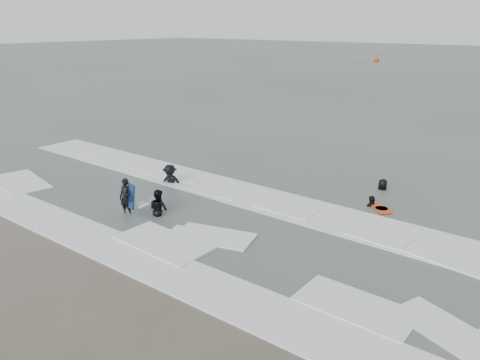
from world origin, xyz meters
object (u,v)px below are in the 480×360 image
Objects in this scene: surfer_right_far at (382,190)px; surfer_right_near at (372,207)px; surfer_wading at (159,216)px; surfer_breaker at (170,184)px; buoy at (376,60)px; surfer_centre at (127,215)px.

surfer_right_near is at bearing 91.28° from surfer_right_far.
surfer_right_far is (5.70, 8.15, 0.00)m from surfer_wading.
surfer_right_near is (8.47, 3.13, 0.00)m from surfer_breaker.
surfer_right_near is at bearing 0.09° from surfer_breaker.
surfer_right_far is 74.23m from buoy.
surfer_right_far reaches higher than surfer_right_near.
buoy reaches higher than surfer_right_near.
surfer_right_near reaches higher than surfer_centre.
surfer_breaker is (-2.33, 2.85, 0.00)m from surfer_wading.
surfer_centre is 0.92× the size of buoy.
surfer_wading reaches higher than surfer_centre.
surfer_right_near is (6.14, 5.97, 0.00)m from surfer_wading.
buoy is (-29.29, 70.58, 0.42)m from surfer_right_near.
surfer_breaker is 1.08× the size of surfer_right_far.
surfer_wading is 79.97m from buoy.
surfer_centre is 1.23m from surfer_wading.
surfer_wading is at bearing 22.95° from surfer_centre.
surfer_right_far is 1.02× the size of buoy.
surfer_wading is 9.95m from surfer_right_far.
surfer_wading is 0.97× the size of surfer_right_far.
surfer_wading is 1.00× the size of surfer_right_near.
surfer_right_near is at bearing 28.90° from surfer_centre.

